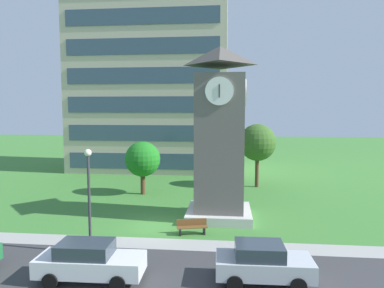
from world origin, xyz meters
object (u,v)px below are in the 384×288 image
at_px(clock_tower, 220,142).
at_px(street_lamp, 89,189).
at_px(tree_near_tower, 257,143).
at_px(park_bench, 192,227).
at_px(tree_streetside, 143,159).
at_px(parked_car_silver, 263,263).
at_px(parked_car_white, 90,261).

xyz_separation_m(clock_tower, street_lamp, (-6.41, -6.73, -1.81)).
relative_size(clock_tower, street_lamp, 2.14).
xyz_separation_m(clock_tower, tree_near_tower, (3.38, 10.17, -0.92)).
xyz_separation_m(clock_tower, park_bench, (-1.52, -3.40, -4.73)).
distance_m(park_bench, tree_streetside, 11.24).
height_order(clock_tower, park_bench, clock_tower).
xyz_separation_m(street_lamp, parked_car_silver, (8.48, -2.15, -2.52)).
xyz_separation_m(tree_near_tower, parked_car_white, (-8.71, -19.66, -3.41)).
bearing_deg(park_bench, tree_streetside, 119.00).
distance_m(park_bench, tree_near_tower, 14.93).
distance_m(tree_near_tower, parked_car_silver, 19.41).
height_order(street_lamp, tree_near_tower, tree_near_tower).
xyz_separation_m(street_lamp, tree_near_tower, (9.79, 16.91, 0.89)).
relative_size(park_bench, parked_car_white, 0.41).
bearing_deg(tree_streetside, clock_tower, -42.09).
distance_m(parked_car_white, parked_car_silver, 7.42).
distance_m(clock_tower, parked_car_silver, 10.10).
xyz_separation_m(park_bench, tree_streetside, (-5.30, 9.56, 2.63)).
bearing_deg(street_lamp, tree_streetside, 91.82).
distance_m(park_bench, street_lamp, 6.60).
bearing_deg(park_bench, street_lamp, -145.74).
relative_size(tree_near_tower, parked_car_white, 1.32).
bearing_deg(clock_tower, parked_car_white, -119.35).
relative_size(park_bench, tree_streetside, 0.40).
height_order(clock_tower, parked_car_white, clock_tower).
relative_size(clock_tower, parked_car_white, 2.51).
height_order(tree_streetside, parked_car_silver, tree_streetside).
bearing_deg(clock_tower, tree_near_tower, 71.64).
height_order(parked_car_white, parked_car_silver, same).
bearing_deg(parked_car_silver, parked_car_white, -175.40).
relative_size(parked_car_white, parked_car_silver, 1.12).
relative_size(park_bench, tree_near_tower, 0.31).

